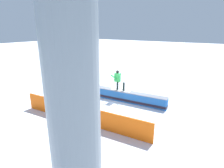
# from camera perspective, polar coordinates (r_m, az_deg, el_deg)

# --- Properties ---
(ground_plane) EXTENTS (120.00, 120.00, 0.00)m
(ground_plane) POSITION_cam_1_polar(r_m,az_deg,el_deg) (13.21, 2.22, -5.04)
(ground_plane) COLOR white
(grind_box) EXTENTS (6.78, 1.13, 0.76)m
(grind_box) POSITION_cam_1_polar(r_m,az_deg,el_deg) (13.08, 2.24, -3.63)
(grind_box) COLOR blue
(grind_box) RESTS_ON ground_plane
(snowboarder) EXTENTS (1.50, 0.50, 1.42)m
(snowboarder) POSITION_cam_1_polar(r_m,az_deg,el_deg) (12.75, 1.97, 1.41)
(snowboarder) COLOR white
(snowboarder) RESTS_ON grind_box
(safety_fence) EXTENTS (7.98, 0.75, 1.02)m
(safety_fence) POSITION_cam_1_polar(r_m,az_deg,el_deg) (10.14, -9.63, -9.27)
(safety_fence) COLOR #FB600F
(safety_fence) RESTS_ON ground_plane
(trail_marker) EXTENTS (0.40, 0.10, 2.30)m
(trail_marker) POSITION_cam_1_polar(r_m,az_deg,el_deg) (16.00, -11.89, 3.14)
(trail_marker) COLOR #262628
(trail_marker) RESTS_ON ground_plane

